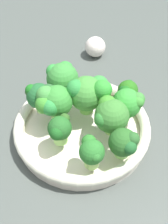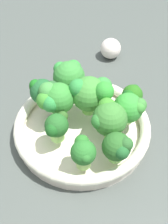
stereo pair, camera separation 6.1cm
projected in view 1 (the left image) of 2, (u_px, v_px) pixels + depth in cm
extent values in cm
cube|color=#484F4A|center=(78.00, 151.00, 64.61)|extent=(130.00, 130.00, 2.50)
cylinder|color=#F1E1CA|center=(84.00, 132.00, 65.25)|extent=(25.59, 25.59, 1.68)
torus|color=silver|center=(84.00, 126.00, 63.90)|extent=(26.65, 26.65, 2.05)
cylinder|color=#76BD4E|center=(87.00, 106.00, 64.42)|extent=(2.59, 2.59, 2.45)
sphere|color=#418E37|center=(87.00, 94.00, 61.93)|extent=(6.75, 6.75, 6.75)
sphere|color=#2E8C3A|center=(76.00, 89.00, 60.46)|extent=(3.52, 3.52, 3.52)
sphere|color=green|center=(102.00, 89.00, 60.04)|extent=(3.64, 3.64, 3.64)
sphere|color=#378C3A|center=(99.00, 85.00, 62.57)|extent=(3.77, 3.77, 3.77)
cylinder|color=#9BCD74|center=(41.00, 106.00, 64.42)|extent=(1.82, 1.82, 2.46)
sphere|color=#205E2C|center=(39.00, 96.00, 62.35)|extent=(4.94, 4.94, 4.94)
sphere|color=#295B25|center=(31.00, 92.00, 61.96)|extent=(2.15, 2.15, 2.15)
sphere|color=#29592B|center=(49.00, 91.00, 61.63)|extent=(2.89, 2.89, 2.89)
sphere|color=#19681B|center=(31.00, 90.00, 61.79)|extent=(2.27, 2.27, 2.27)
cylinder|color=#81BA4E|center=(127.00, 98.00, 66.43)|extent=(2.52, 2.52, 1.79)
sphere|color=#27691A|center=(128.00, 90.00, 64.81)|extent=(4.08, 4.08, 4.08)
sphere|color=#1B602A|center=(124.00, 91.00, 63.62)|extent=(2.21, 2.21, 2.21)
sphere|color=#216027|center=(129.00, 84.00, 65.49)|extent=(1.81, 1.81, 1.81)
sphere|color=#1A611A|center=(125.00, 92.00, 63.40)|extent=(2.38, 2.38, 2.38)
cylinder|color=#9FCC6A|center=(92.00, 161.00, 55.87)|extent=(2.53, 2.53, 2.13)
sphere|color=#2A7229|center=(92.00, 152.00, 54.06)|extent=(4.34, 4.34, 4.34)
sphere|color=#297225|center=(89.00, 142.00, 54.68)|extent=(2.55, 2.55, 2.55)
sphere|color=#296E28|center=(95.00, 157.00, 52.85)|extent=(1.94, 1.94, 1.94)
cylinder|color=#85B454|center=(111.00, 128.00, 60.81)|extent=(2.00, 2.00, 2.25)
sphere|color=#3B7E31|center=(112.00, 116.00, 58.50)|extent=(6.27, 6.27, 6.27)
sphere|color=#307D30|center=(102.00, 119.00, 57.44)|extent=(3.00, 3.00, 3.00)
sphere|color=#3C8C29|center=(107.00, 104.00, 58.78)|extent=(3.38, 3.38, 3.38)
cylinder|color=#94C769|center=(58.00, 113.00, 63.30)|extent=(2.78, 2.78, 2.41)
sphere|color=#368933|center=(57.00, 101.00, 60.99)|extent=(6.01, 6.01, 6.01)
sphere|color=green|center=(50.00, 107.00, 59.46)|extent=(3.34, 3.34, 3.34)
sphere|color=#3D912E|center=(45.00, 104.00, 59.87)|extent=(3.57, 3.57, 3.57)
sphere|color=#42913E|center=(46.00, 95.00, 60.12)|extent=(3.53, 3.53, 3.53)
cylinder|color=#99D66B|center=(122.00, 151.00, 57.56)|extent=(2.56, 2.56, 1.64)
sphere|color=#286024|center=(123.00, 142.00, 55.77)|extent=(5.01, 5.01, 5.01)
sphere|color=#205C27|center=(130.00, 147.00, 54.19)|extent=(2.46, 2.46, 2.46)
sphere|color=#2A5E28|center=(133.00, 139.00, 54.58)|extent=(2.40, 2.40, 2.40)
cylinder|color=#8FD362|center=(63.00, 90.00, 68.27)|extent=(2.26, 2.26, 1.69)
sphere|color=#388837|center=(63.00, 79.00, 66.11)|extent=(6.52, 6.52, 6.52)
sphere|color=green|center=(53.00, 71.00, 65.87)|extent=(2.97, 2.97, 2.97)
sphere|color=green|center=(65.00, 69.00, 67.41)|extent=(3.36, 3.36, 3.36)
cylinder|color=#9AD071|center=(125.00, 113.00, 63.59)|extent=(2.18, 2.18, 1.82)
sphere|color=green|center=(127.00, 103.00, 61.58)|extent=(5.67, 5.67, 5.67)
sphere|color=#3B8335|center=(138.00, 99.00, 60.69)|extent=(2.71, 2.71, 2.71)
sphere|color=green|center=(138.00, 102.00, 60.42)|extent=(2.57, 2.57, 2.57)
cylinder|color=#95D267|center=(60.00, 137.00, 59.41)|extent=(2.60, 2.60, 2.08)
sphere|color=#246125|center=(60.00, 128.00, 57.63)|extent=(4.31, 4.31, 4.31)
sphere|color=#2C5720|center=(64.00, 120.00, 58.19)|extent=(1.97, 1.97, 1.97)
sphere|color=#1B591D|center=(57.00, 133.00, 56.49)|extent=(2.57, 2.57, 2.57)
sphere|color=white|center=(95.00, 47.00, 81.90)|extent=(5.09, 5.09, 5.09)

